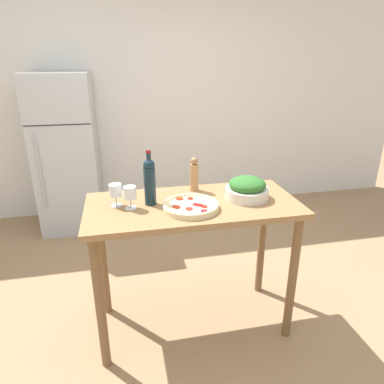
% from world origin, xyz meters
% --- Properties ---
extents(ground_plane, '(14.00, 14.00, 0.00)m').
position_xyz_m(ground_plane, '(0.00, 0.00, 0.00)').
color(ground_plane, '#9E7A56').
extents(wall_back, '(6.40, 0.06, 2.60)m').
position_xyz_m(wall_back, '(0.00, 2.17, 1.30)').
color(wall_back, silver).
rests_on(wall_back, ground_plane).
extents(refrigerator, '(0.62, 0.65, 1.64)m').
position_xyz_m(refrigerator, '(-0.98, 1.81, 0.82)').
color(refrigerator, '#B7BCC1').
rests_on(refrigerator, ground_plane).
extents(prep_counter, '(1.31, 0.62, 0.93)m').
position_xyz_m(prep_counter, '(0.00, 0.00, 0.78)').
color(prep_counter, olive).
rests_on(prep_counter, ground_plane).
extents(wine_bottle, '(0.07, 0.07, 0.34)m').
position_xyz_m(wine_bottle, '(-0.26, 0.04, 1.08)').
color(wine_bottle, '#142833').
rests_on(wine_bottle, prep_counter).
extents(wine_glass_near, '(0.08, 0.08, 0.14)m').
position_xyz_m(wine_glass_near, '(-0.38, -0.01, 1.02)').
color(wine_glass_near, silver).
rests_on(wine_glass_near, prep_counter).
extents(wine_glass_far, '(0.08, 0.08, 0.14)m').
position_xyz_m(wine_glass_far, '(-0.46, 0.05, 1.02)').
color(wine_glass_far, silver).
rests_on(wine_glass_far, prep_counter).
extents(pepper_mill, '(0.06, 0.06, 0.23)m').
position_xyz_m(pepper_mill, '(0.05, 0.21, 1.04)').
color(pepper_mill, '#AD7F51').
rests_on(pepper_mill, prep_counter).
extents(salad_bowl, '(0.28, 0.28, 0.14)m').
position_xyz_m(salad_bowl, '(0.35, 0.01, 0.99)').
color(salad_bowl, silver).
rests_on(salad_bowl, prep_counter).
extents(homemade_pizza, '(0.33, 0.33, 0.04)m').
position_xyz_m(homemade_pizza, '(-0.03, -0.09, 0.95)').
color(homemade_pizza, beige).
rests_on(homemade_pizza, prep_counter).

